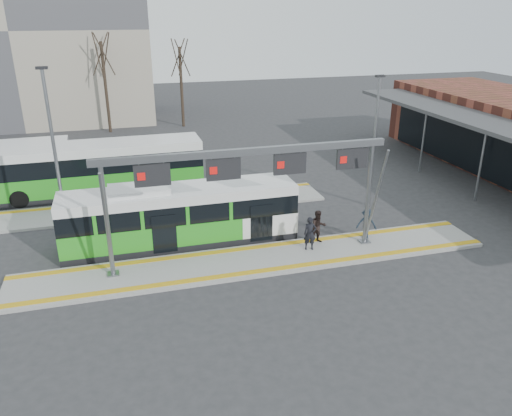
# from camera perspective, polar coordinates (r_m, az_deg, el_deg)

# --- Properties ---
(ground) EXTENTS (120.00, 120.00, 0.00)m
(ground) POSITION_cam_1_polar(r_m,az_deg,el_deg) (23.20, 0.34, -6.12)
(ground) COLOR #2D2D30
(ground) RESTS_ON ground
(platform_main) EXTENTS (22.00, 3.00, 0.15)m
(platform_main) POSITION_cam_1_polar(r_m,az_deg,el_deg) (23.17, 0.34, -5.96)
(platform_main) COLOR gray
(platform_main) RESTS_ON ground
(platform_second) EXTENTS (20.00, 3.00, 0.15)m
(platform_second) POSITION_cam_1_polar(r_m,az_deg,el_deg) (29.77, -11.37, 0.15)
(platform_second) COLOR gray
(platform_second) RESTS_ON ground
(tactile_main) EXTENTS (22.00, 2.65, 0.02)m
(tactile_main) POSITION_cam_1_polar(r_m,az_deg,el_deg) (23.13, 0.34, -5.77)
(tactile_main) COLOR #C38F17
(tactile_main) RESTS_ON platform_main
(tactile_second) EXTENTS (20.00, 0.35, 0.02)m
(tactile_second) POSITION_cam_1_polar(r_m,az_deg,el_deg) (30.82, -11.57, 1.06)
(tactile_second) COLOR #C38F17
(tactile_second) RESTS_ON platform_second
(gantry) EXTENTS (13.00, 1.68, 5.20)m
(gantry) POSITION_cam_1_polar(r_m,az_deg,el_deg) (21.66, -0.71, 4.15)
(gantry) COLOR slate
(gantry) RESTS_ON platform_main
(apartment_block) EXTENTS (24.50, 12.50, 18.40)m
(apartment_block) POSITION_cam_1_polar(r_m,az_deg,el_deg) (56.33, -25.50, 18.25)
(apartment_block) COLOR #A19786
(apartment_block) RESTS_ON ground
(hero_bus) EXTENTS (11.36, 2.44, 3.12)m
(hero_bus) POSITION_cam_1_polar(r_m,az_deg,el_deg) (24.73, -8.67, -0.89)
(hero_bus) COLOR black
(hero_bus) RESTS_ON ground
(bg_bus_green) EXTENTS (12.86, 2.88, 3.21)m
(bg_bus_green) POSITION_cam_1_polar(r_m,az_deg,el_deg) (32.59, -17.66, 4.26)
(bg_bus_green) COLOR black
(bg_bus_green) RESTS_ON ground
(passenger_a) EXTENTS (0.66, 0.51, 1.63)m
(passenger_a) POSITION_cam_1_polar(r_m,az_deg,el_deg) (23.79, 6.19, -2.92)
(passenger_a) COLOR black
(passenger_a) RESTS_ON platform_main
(passenger_b) EXTENTS (0.85, 0.68, 1.67)m
(passenger_b) POSITION_cam_1_polar(r_m,az_deg,el_deg) (24.49, 7.13, -2.16)
(passenger_b) COLOR black
(passenger_b) RESTS_ON platform_main
(passenger_c) EXTENTS (1.15, 0.95, 1.55)m
(passenger_c) POSITION_cam_1_polar(r_m,az_deg,el_deg) (25.41, 12.53, -1.76)
(passenger_c) COLOR #1B2631
(passenger_c) RESTS_ON platform_main
(tree_left) EXTENTS (1.40, 1.40, 9.21)m
(tree_left) POSITION_cam_1_polar(r_m,az_deg,el_deg) (48.43, -17.18, 16.39)
(tree_left) COLOR #382B21
(tree_left) RESTS_ON ground
(tree_mid) EXTENTS (1.40, 1.40, 8.51)m
(tree_mid) POSITION_cam_1_polar(r_m,az_deg,el_deg) (49.43, -8.69, 16.55)
(tree_mid) COLOR #382B21
(tree_mid) RESTS_ON ground
(lamp_west) EXTENTS (0.50, 0.25, 8.55)m
(lamp_west) POSITION_cam_1_polar(r_m,az_deg,el_deg) (24.96, -21.95, 5.49)
(lamp_west) COLOR slate
(lamp_west) RESTS_ON ground
(lamp_east) EXTENTS (0.50, 0.25, 7.55)m
(lamp_east) POSITION_cam_1_polar(r_m,az_deg,el_deg) (29.15, 13.39, 7.67)
(lamp_east) COLOR slate
(lamp_east) RESTS_ON ground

